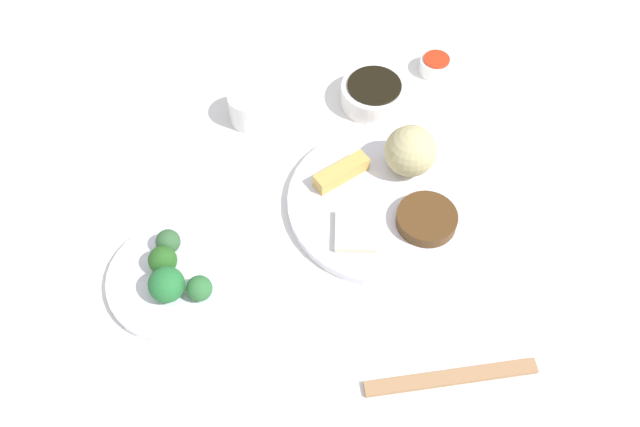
% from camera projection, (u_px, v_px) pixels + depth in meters
% --- Properties ---
extents(tabletop, '(2.20, 2.20, 0.02)m').
position_uv_depth(tabletop, '(366.00, 216.00, 1.09)').
color(tabletop, white).
rests_on(tabletop, ground).
extents(main_plate, '(0.29, 0.29, 0.02)m').
position_uv_depth(main_plate, '(382.00, 202.00, 1.08)').
color(main_plate, white).
rests_on(main_plate, tabletop).
extents(rice_scoop, '(0.08, 0.08, 0.08)m').
position_uv_depth(rice_scoop, '(411.00, 151.00, 1.07)').
color(rice_scoop, tan).
rests_on(rice_scoop, main_plate).
extents(spring_roll, '(0.06, 0.09, 0.02)m').
position_uv_depth(spring_roll, '(341.00, 172.00, 1.09)').
color(spring_roll, gold).
rests_on(spring_roll, main_plate).
extents(crab_rangoon_wonton, '(0.08, 0.07, 0.01)m').
position_uv_depth(crab_rangoon_wonton, '(356.00, 232.00, 1.03)').
color(crab_rangoon_wonton, beige).
rests_on(crab_rangoon_wonton, main_plate).
extents(stir_fry_heap, '(0.09, 0.09, 0.02)m').
position_uv_depth(stir_fry_heap, '(427.00, 219.00, 1.04)').
color(stir_fry_heap, '#4E3116').
rests_on(stir_fry_heap, main_plate).
extents(broccoli_plate, '(0.20, 0.20, 0.01)m').
position_uv_depth(broccoli_plate, '(176.00, 279.00, 1.00)').
color(broccoli_plate, white).
rests_on(broccoli_plate, tabletop).
extents(broccoli_floret_0, '(0.04, 0.04, 0.04)m').
position_uv_depth(broccoli_floret_0, '(199.00, 288.00, 0.97)').
color(broccoli_floret_0, '#2F6C35').
rests_on(broccoli_floret_0, broccoli_plate).
extents(broccoli_floret_1, '(0.04, 0.04, 0.04)m').
position_uv_depth(broccoli_floret_1, '(163.00, 260.00, 0.99)').
color(broccoli_floret_1, '#275D1F').
rests_on(broccoli_floret_1, broccoli_plate).
extents(broccoli_floret_2, '(0.04, 0.04, 0.04)m').
position_uv_depth(broccoli_floret_2, '(168.00, 241.00, 1.01)').
color(broccoli_floret_2, '#346036').
rests_on(broccoli_floret_2, broccoli_plate).
extents(broccoli_floret_3, '(0.05, 0.05, 0.05)m').
position_uv_depth(broccoli_floret_3, '(166.00, 284.00, 0.96)').
color(broccoli_floret_3, '#246F34').
rests_on(broccoli_floret_3, broccoli_plate).
extents(soy_sauce_bowl, '(0.11, 0.11, 0.04)m').
position_uv_depth(soy_sauce_bowl, '(374.00, 94.00, 1.19)').
color(soy_sauce_bowl, white).
rests_on(soy_sauce_bowl, tabletop).
extents(soy_sauce_bowl_liquid, '(0.09, 0.09, 0.00)m').
position_uv_depth(soy_sauce_bowl_liquid, '(374.00, 85.00, 1.18)').
color(soy_sauce_bowl_liquid, black).
rests_on(soy_sauce_bowl_liquid, soy_sauce_bowl).
extents(sauce_ramekin_sweet_and_sour, '(0.06, 0.06, 0.03)m').
position_uv_depth(sauce_ramekin_sweet_and_sour, '(435.00, 66.00, 1.24)').
color(sauce_ramekin_sweet_and_sour, white).
rests_on(sauce_ramekin_sweet_and_sour, tabletop).
extents(sauce_ramekin_sweet_and_sour_liquid, '(0.05, 0.05, 0.00)m').
position_uv_depth(sauce_ramekin_sweet_and_sour_liquid, '(437.00, 59.00, 1.23)').
color(sauce_ramekin_sweet_and_sour_liquid, red).
rests_on(sauce_ramekin_sweet_and_sour_liquid, sauce_ramekin_sweet_and_sour).
extents(teacup, '(0.07, 0.07, 0.06)m').
position_uv_depth(teacup, '(250.00, 108.00, 1.16)').
color(teacup, white).
rests_on(teacup, tabletop).
extents(chopsticks_pair, '(0.02, 0.23, 0.01)m').
position_uv_depth(chopsticks_pair, '(451.00, 377.00, 0.92)').
color(chopsticks_pair, '#A5784F').
rests_on(chopsticks_pair, tabletop).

